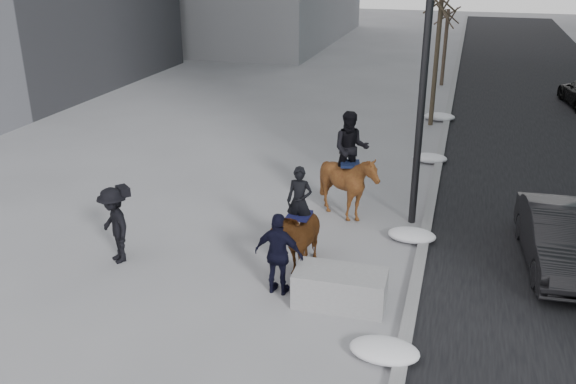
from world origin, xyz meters
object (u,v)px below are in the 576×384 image
(planter, at_px, (340,288))
(car_near, at_px, (560,238))
(mounted_left, at_px, (298,231))
(mounted_right, at_px, (349,177))

(planter, xyz_separation_m, car_near, (4.30, 2.91, 0.30))
(mounted_left, bearing_deg, planter, -46.26)
(planter, bearing_deg, mounted_right, 99.05)
(planter, height_order, car_near, car_near)
(car_near, xyz_separation_m, mounted_left, (-5.53, -1.64, 0.19))
(car_near, distance_m, mounted_left, 5.77)
(mounted_left, relative_size, mounted_right, 0.81)
(mounted_left, distance_m, mounted_right, 2.91)
(car_near, bearing_deg, mounted_left, -167.98)
(car_near, bearing_deg, mounted_right, 161.84)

